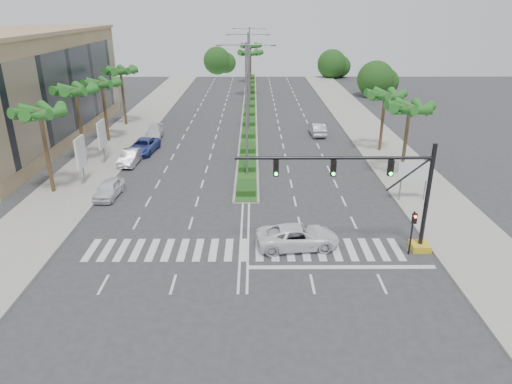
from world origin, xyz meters
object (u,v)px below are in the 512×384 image
car_crossing (298,236)px  car_right (317,129)px  car_parked_c (143,146)px  car_parked_a (109,189)px  car_parked_b (130,157)px  car_parked_d (154,133)px

car_crossing → car_right: 28.89m
car_right → car_parked_c: bearing=17.9°
car_parked_a → car_parked_b: 8.61m
car_parked_c → car_parked_a: bearing=-84.2°
car_parked_c → car_right: size_ratio=1.16×
car_parked_c → car_parked_d: size_ratio=1.14×
car_parked_c → car_right: bearing=26.5°
car_parked_a → car_parked_b: bearing=95.6°
car_parked_d → car_right: 19.93m
car_parked_c → car_parked_d: 5.80m
car_parked_c → car_right: 21.18m
car_parked_c → car_crossing: size_ratio=0.98×
car_parked_d → car_crossing: 30.77m
car_parked_a → car_parked_b: (-0.35, 8.61, 0.01)m
car_parked_d → car_crossing: car_crossing is taller
car_parked_a → car_parked_c: size_ratio=0.78×
car_parked_b → car_crossing: bearing=-46.2°
car_parked_a → car_parked_b: size_ratio=0.95×
car_crossing → car_parked_b: bearing=35.1°
car_parked_a → car_parked_d: car_parked_a is taller
car_parked_a → car_parked_d: (0.08, 18.25, -0.03)m
car_parked_b → car_crossing: size_ratio=0.81×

